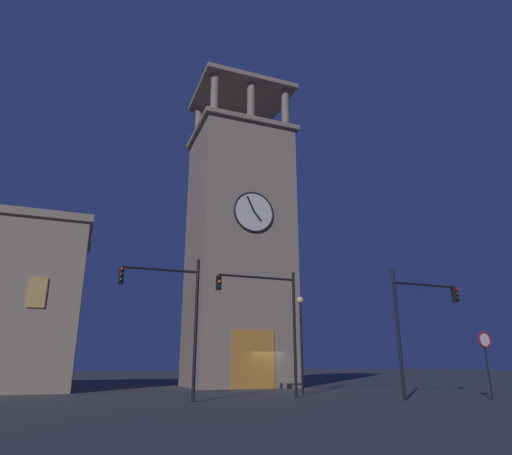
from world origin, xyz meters
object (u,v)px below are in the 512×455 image
object	(u,v)px
no_horn_sign	(485,346)
traffic_signal_far	(417,314)
street_lamp	(301,325)
traffic_signal_near	(271,310)
clocktower	(239,245)
traffic_signal_mid	(173,306)

from	to	relation	value
no_horn_sign	traffic_signal_far	bearing A→B (deg)	-32.57
traffic_signal_far	street_lamp	world-z (taller)	traffic_signal_far
traffic_signal_near	traffic_signal_far	world-z (taller)	traffic_signal_near
traffic_signal_far	street_lamp	bearing A→B (deg)	-60.67
clocktower	no_horn_sign	size ratio (longest dim) A/B	8.88
street_lamp	traffic_signal_near	bearing A→B (deg)	41.24
street_lamp	traffic_signal_mid	bearing A→B (deg)	22.03
traffic_signal_near	traffic_signal_mid	size ratio (longest dim) A/B	0.98
traffic_signal_near	traffic_signal_mid	distance (m)	5.35
traffic_signal_near	no_horn_sign	world-z (taller)	traffic_signal_near
traffic_signal_near	no_horn_sign	bearing A→B (deg)	151.18
clocktower	no_horn_sign	xyz separation A→B (m)	(-6.97, 16.76, -8.56)
traffic_signal_far	traffic_signal_near	bearing A→B (deg)	-27.32
traffic_signal_mid	no_horn_sign	bearing A→B (deg)	163.10
traffic_signal_mid	no_horn_sign	size ratio (longest dim) A/B	2.08
traffic_signal_far	street_lamp	distance (m)	7.13
clocktower	no_horn_sign	distance (m)	20.07
traffic_signal_near	traffic_signal_mid	world-z (taller)	traffic_signal_mid
traffic_signal_mid	street_lamp	world-z (taller)	traffic_signal_mid
traffic_signal_mid	no_horn_sign	xyz separation A→B (m)	(-14.50, 4.40, -1.79)
traffic_signal_mid	traffic_signal_far	world-z (taller)	traffic_signal_mid
no_horn_sign	traffic_signal_near	bearing A→B (deg)	-28.82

